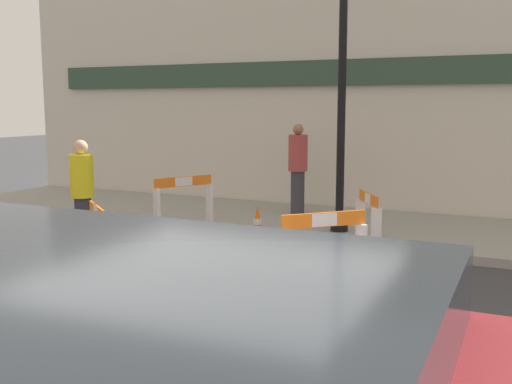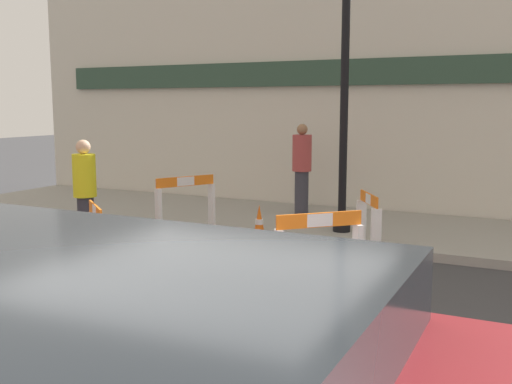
% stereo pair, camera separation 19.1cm
% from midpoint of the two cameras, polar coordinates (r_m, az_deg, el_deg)
% --- Properties ---
extents(ground_plane, '(60.00, 60.00, 0.00)m').
position_cam_midpoint_polar(ground_plane, '(4.99, -3.33, -17.56)').
color(ground_plane, '#38383A').
extents(sidewalk_slab, '(18.00, 3.06, 0.13)m').
position_cam_midpoint_polar(sidewalk_slab, '(10.40, 13.19, -3.62)').
color(sidewalk_slab, gray).
rests_on(sidewalk_slab, ground_plane).
extents(storefront_facade, '(18.00, 0.22, 5.50)m').
position_cam_midpoint_polar(storefront_facade, '(11.76, 15.41, 10.83)').
color(storefront_facade, beige).
rests_on(storefront_facade, ground_plane).
extents(streetlamp_post, '(0.44, 0.44, 5.42)m').
position_cam_midpoint_polar(streetlamp_post, '(9.78, 9.16, 16.60)').
color(streetlamp_post, black).
rests_on(streetlamp_post, sidewalk_slab).
extents(barricade_0, '(0.77, 0.75, 1.08)m').
position_cam_midpoint_polar(barricade_0, '(6.27, 6.89, -6.38)').
color(barricade_0, white).
rests_on(barricade_0, ground_plane).
extents(barricade_1, '(0.52, 0.72, 0.98)m').
position_cam_midpoint_polar(barricade_1, '(8.37, 11.29, -3.24)').
color(barricade_1, white).
rests_on(barricade_1, ground_plane).
extents(barricade_2, '(0.60, 0.93, 1.08)m').
position_cam_midpoint_polar(barricade_2, '(9.38, -6.12, -1.43)').
color(barricade_2, white).
rests_on(barricade_2, ground_plane).
extents(barricade_3, '(0.69, 0.60, 1.03)m').
position_cam_midpoint_polar(barricade_3, '(7.28, -14.21, -4.88)').
color(barricade_3, white).
rests_on(barricade_3, ground_plane).
extents(traffic_cone_0, '(0.30, 0.30, 0.63)m').
position_cam_midpoint_polar(traffic_cone_0, '(5.91, -0.36, -10.15)').
color(traffic_cone_0, black).
rests_on(traffic_cone_0, ground_plane).
extents(traffic_cone_1, '(0.30, 0.30, 0.64)m').
position_cam_midpoint_polar(traffic_cone_1, '(9.37, 0.90, -3.21)').
color(traffic_cone_1, black).
rests_on(traffic_cone_1, ground_plane).
extents(traffic_cone_2, '(0.30, 0.30, 0.69)m').
position_cam_midpoint_polar(traffic_cone_2, '(6.82, 13.96, -7.63)').
color(traffic_cone_2, black).
rests_on(traffic_cone_2, ground_plane).
extents(person_worker, '(0.38, 0.38, 1.65)m').
position_cam_midpoint_polar(person_worker, '(9.49, -15.43, 0.20)').
color(person_worker, '#33333D').
rests_on(person_worker, ground_plane).
extents(person_pedestrian, '(0.48, 0.48, 1.69)m').
position_cam_midpoint_polar(person_pedestrian, '(11.25, 4.87, 2.47)').
color(person_pedestrian, '#33333D').
rests_on(person_pedestrian, sidewalk_slab).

